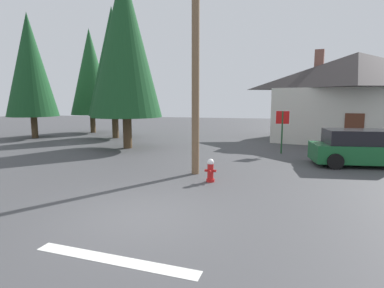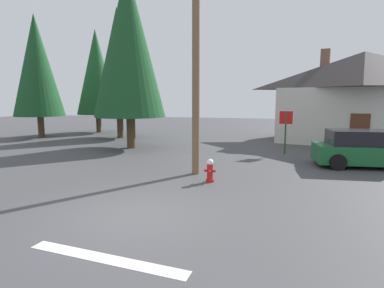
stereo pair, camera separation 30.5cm
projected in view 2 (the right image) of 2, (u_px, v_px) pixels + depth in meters
ground_plane at (132, 217)px, 7.43m from camera, size 80.00×80.00×0.10m
lane_stop_bar at (106, 259)px, 5.39m from camera, size 3.17×0.55×0.01m
fire_hydrant at (210, 171)px, 10.39m from camera, size 0.40×0.34×0.79m
utility_pole at (196, 32)px, 10.87m from camera, size 1.60×0.28×9.92m
stop_sign_far at (286, 123)px, 15.60m from camera, size 0.69×0.08×2.22m
house at (362, 96)px, 19.55m from camera, size 11.39×8.36×6.22m
parked_car at (367, 149)px, 12.68m from camera, size 4.46×2.31×1.53m
pine_tree_tall_left at (97, 73)px, 25.54m from camera, size 3.41×3.41×8.52m
pine_tree_mid_left at (128, 43)px, 16.98m from camera, size 3.99×3.99×9.98m
pine_tree_short_left at (118, 62)px, 21.79m from camera, size 3.67×3.67×9.18m
pine_tree_far_center at (37, 66)px, 21.98m from camera, size 3.52×3.52×8.80m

